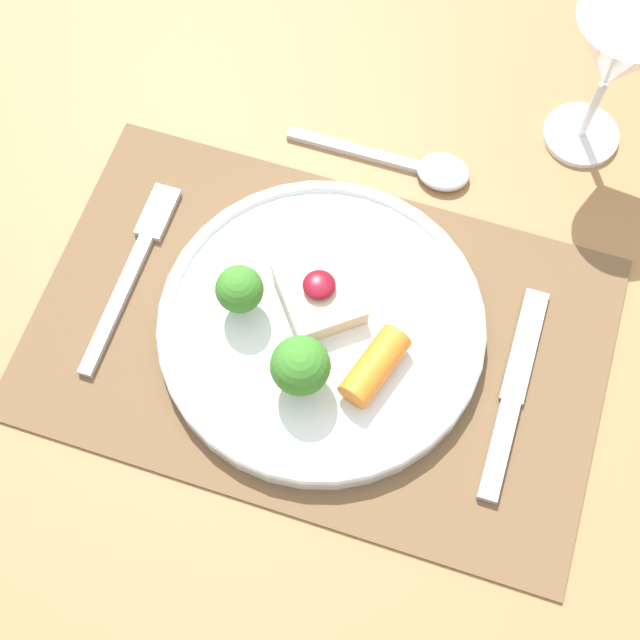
% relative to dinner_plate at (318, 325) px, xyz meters
% --- Properties ---
extents(ground_plane, '(8.00, 8.00, 0.00)m').
position_rel_dinner_plate_xyz_m(ground_plane, '(0.00, -0.00, -0.79)').
color(ground_plane, gray).
extents(dining_table, '(1.15, 0.95, 0.77)m').
position_rel_dinner_plate_xyz_m(dining_table, '(0.00, -0.00, -0.13)').
color(dining_table, olive).
rests_on(dining_table, ground_plane).
extents(placemat, '(0.48, 0.30, 0.00)m').
position_rel_dinner_plate_xyz_m(placemat, '(0.00, -0.00, -0.02)').
color(placemat, brown).
rests_on(placemat, dining_table).
extents(dinner_plate, '(0.28, 0.28, 0.07)m').
position_rel_dinner_plate_xyz_m(dinner_plate, '(0.00, 0.00, 0.00)').
color(dinner_plate, silver).
rests_on(dinner_plate, placemat).
extents(fork, '(0.02, 0.19, 0.01)m').
position_rel_dinner_plate_xyz_m(fork, '(-0.17, 0.01, -0.01)').
color(fork, '#B2B2B7').
rests_on(fork, placemat).
extents(knife, '(0.02, 0.19, 0.01)m').
position_rel_dinner_plate_xyz_m(knife, '(0.17, -0.02, -0.01)').
color(knife, '#B2B2B7').
rests_on(knife, placemat).
extents(spoon, '(0.17, 0.04, 0.01)m').
position_rel_dinner_plate_xyz_m(spoon, '(0.04, 0.18, -0.01)').
color(spoon, '#B2B2B7').
rests_on(spoon, dining_table).
extents(wine_glass_near, '(0.09, 0.09, 0.16)m').
position_rel_dinner_plate_xyz_m(wine_glass_near, '(0.17, 0.27, 0.09)').
color(wine_glass_near, white).
rests_on(wine_glass_near, dining_table).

